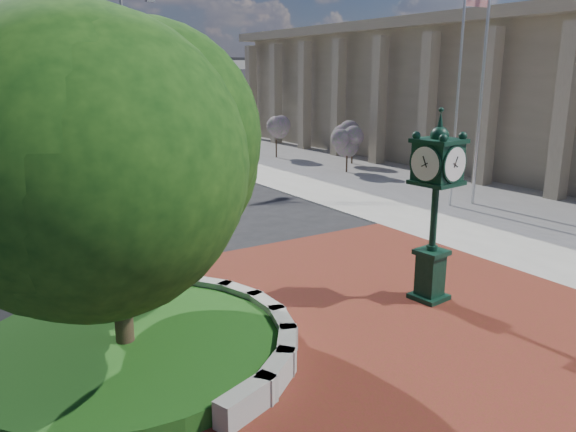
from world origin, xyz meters
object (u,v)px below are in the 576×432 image
at_px(flagpole_b, 483,71).
at_px(street_lamp_far, 21,73).
at_px(flagpole_a, 458,92).
at_px(post_clock, 435,200).
at_px(parked_car, 48,138).
at_px(street_lamp_near, 129,67).

xyz_separation_m(flagpole_b, street_lamp_far, (-11.87, 39.79, -0.15)).
relative_size(flagpole_a, flagpole_b, 0.85).
bearing_deg(post_clock, parked_car, 94.01).
xyz_separation_m(post_clock, flagpole_a, (8.23, 6.70, 2.17)).
distance_m(post_clock, flagpole_b, 11.73).
distance_m(post_clock, flagpole_a, 10.83).
height_order(post_clock, flagpole_a, flagpole_a).
distance_m(parked_car, flagpole_a, 31.75).
bearing_deg(street_lamp_far, street_lamp_near, -80.96).
relative_size(post_clock, street_lamp_near, 0.47).
height_order(street_lamp_near, street_lamp_far, street_lamp_near).
relative_size(flagpole_b, street_lamp_near, 1.10).
xyz_separation_m(parked_car, street_lamp_near, (3.28, -10.62, 5.11)).
distance_m(flagpole_a, flagpole_b, 1.41).
distance_m(street_lamp_near, street_lamp_far, 20.81).
bearing_deg(street_lamp_near, street_lamp_far, 99.04).
xyz_separation_m(post_clock, flagpole_b, (9.34, 6.44, 3.00)).
relative_size(parked_car, flagpole_b, 0.37).
bearing_deg(parked_car, post_clock, -91.61).
bearing_deg(flagpole_b, parked_car, 111.70).
bearing_deg(post_clock, flagpole_a, 39.17).
bearing_deg(parked_car, street_lamp_far, 84.33).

